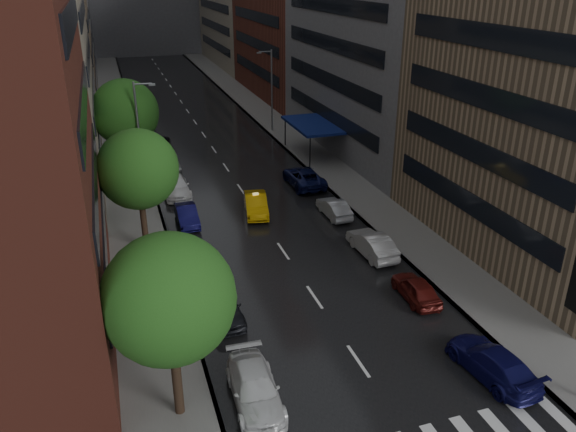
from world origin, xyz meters
name	(u,v)px	position (x,y,z in m)	size (l,w,h in m)	color
ground	(398,420)	(0.00, 0.00, 0.00)	(220.00, 220.00, 0.00)	gray
road	(198,126)	(0.00, 50.00, 0.01)	(14.00, 140.00, 0.01)	black
sidewalk_left	(120,132)	(-9.00, 50.00, 0.07)	(4.00, 140.00, 0.15)	gray
sidewalk_right	(270,120)	(9.00, 50.00, 0.07)	(4.00, 140.00, 0.15)	gray
tree_near	(169,299)	(-8.60, 3.12, 5.67)	(5.20, 5.20, 8.29)	#382619
tree_mid	(138,169)	(-8.60, 19.15, 5.62)	(5.15, 5.15, 8.21)	#382619
tree_far	(125,113)	(-8.60, 32.89, 6.12)	(5.61, 5.61, 8.95)	#382619
taxi	(256,204)	(-0.10, 22.61, 0.76)	(1.62, 4.64, 1.53)	#DFA60B
parked_cars_left	(183,205)	(-5.40, 24.28, 0.72)	(2.55, 42.71, 1.50)	white
parked_cars_right	(360,232)	(5.40, 15.66, 0.74)	(2.59, 31.40, 1.56)	#100F4A
street_lamp_left	(140,135)	(-7.72, 30.00, 4.89)	(1.74, 0.22, 9.00)	gray
street_lamp_right	(271,89)	(7.72, 45.00, 4.89)	(1.74, 0.22, 9.00)	gray
awning	(312,125)	(8.98, 35.00, 3.13)	(4.00, 8.00, 3.12)	navy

